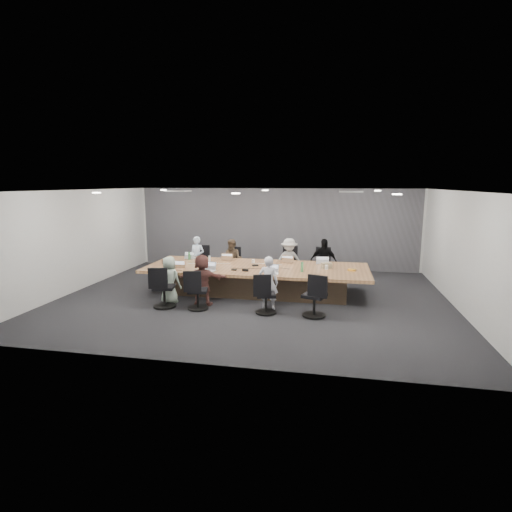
% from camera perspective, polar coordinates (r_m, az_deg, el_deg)
% --- Properties ---
extents(floor, '(10.00, 8.00, 0.00)m').
position_cam_1_polar(floor, '(10.58, -0.42, -5.99)').
color(floor, black).
rests_on(floor, ground).
extents(ceiling, '(10.00, 8.00, 0.00)m').
position_cam_1_polar(ceiling, '(10.15, -0.44, 9.36)').
color(ceiling, white).
rests_on(ceiling, wall_back).
extents(wall_back, '(10.00, 0.00, 2.80)m').
position_cam_1_polar(wall_back, '(14.18, 2.79, 3.97)').
color(wall_back, beige).
rests_on(wall_back, ground).
extents(wall_front, '(10.00, 0.00, 2.80)m').
position_cam_1_polar(wall_front, '(6.48, -7.48, -3.85)').
color(wall_front, beige).
rests_on(wall_front, ground).
extents(wall_left, '(0.00, 8.00, 2.80)m').
position_cam_1_polar(wall_left, '(12.28, -23.97, 2.08)').
color(wall_left, beige).
rests_on(wall_left, ground).
extents(wall_right, '(0.00, 8.00, 2.80)m').
position_cam_1_polar(wall_right, '(10.51, 27.38, 0.55)').
color(wall_right, beige).
rests_on(wall_right, ground).
extents(curtain, '(9.80, 0.04, 2.80)m').
position_cam_1_polar(curtain, '(14.10, 2.74, 3.93)').
color(curtain, slate).
rests_on(curtain, ground).
extents(conference_table, '(6.00, 2.20, 0.74)m').
position_cam_1_polar(conference_table, '(10.95, 0.10, -3.25)').
color(conference_table, '#463526').
rests_on(conference_table, ground).
extents(chair_0, '(0.56, 0.56, 0.75)m').
position_cam_1_polar(chair_0, '(13.12, -7.87, -1.17)').
color(chair_0, black).
rests_on(chair_0, ground).
extents(chair_1, '(0.61, 0.61, 0.73)m').
position_cam_1_polar(chair_1, '(12.79, -2.93, -1.43)').
color(chair_1, black).
rests_on(chair_1, ground).
extents(chair_2, '(0.66, 0.66, 0.87)m').
position_cam_1_polar(chair_2, '(12.48, 4.90, -1.44)').
color(chair_2, black).
rests_on(chair_2, ground).
extents(chair_3, '(0.64, 0.64, 0.85)m').
position_cam_1_polar(chair_3, '(12.42, 9.62, -1.64)').
color(chair_3, black).
rests_on(chair_3, ground).
extents(chair_4, '(0.67, 0.67, 0.84)m').
position_cam_1_polar(chair_4, '(9.95, -13.00, -4.82)').
color(chair_4, black).
rests_on(chair_4, ground).
extents(chair_5, '(0.62, 0.62, 0.77)m').
position_cam_1_polar(chair_5, '(9.65, -8.32, -5.36)').
color(chair_5, black).
rests_on(chair_5, ground).
extents(chair_6, '(0.61, 0.61, 0.75)m').
position_cam_1_polar(chair_6, '(9.25, 1.43, -6.00)').
color(chair_6, black).
rests_on(chair_6, ground).
extents(chair_7, '(0.70, 0.70, 0.82)m').
position_cam_1_polar(chair_7, '(9.13, 8.33, -6.10)').
color(chair_7, black).
rests_on(chair_7, ground).
extents(person_0, '(0.53, 0.39, 1.33)m').
position_cam_1_polar(person_0, '(12.74, -8.41, -0.20)').
color(person_0, silver).
rests_on(person_0, ground).
extents(laptop_0, '(0.32, 0.24, 0.02)m').
position_cam_1_polar(laptop_0, '(12.21, -9.27, -0.29)').
color(laptop_0, '#B2B2B7').
rests_on(laptop_0, conference_table).
extents(person_1, '(0.62, 0.48, 1.27)m').
position_cam_1_polar(person_1, '(12.41, -3.33, -0.53)').
color(person_1, '#4E3E2E').
rests_on(person_1, ground).
extents(laptop_1, '(0.37, 0.27, 0.02)m').
position_cam_1_polar(laptop_1, '(11.86, -3.99, -0.49)').
color(laptop_1, '#8C6647').
rests_on(laptop_1, conference_table).
extents(person_2, '(0.96, 0.68, 1.35)m').
position_cam_1_polar(person_2, '(12.09, 4.74, -0.66)').
color(person_2, '#A2A2A2').
rests_on(person_2, ground).
extents(laptop_2, '(0.40, 0.31, 0.02)m').
position_cam_1_polar(laptop_2, '(11.54, 4.44, -0.80)').
color(laptop_2, '#8C6647').
rests_on(laptop_2, conference_table).
extents(person_3, '(0.86, 0.50, 1.37)m').
position_cam_1_polar(person_3, '(12.02, 9.62, -0.78)').
color(person_3, black).
rests_on(person_3, ground).
extents(laptop_3, '(0.37, 0.27, 0.02)m').
position_cam_1_polar(laptop_3, '(11.47, 9.55, -0.99)').
color(laptop_3, '#B2B2B7').
rests_on(laptop_3, conference_table).
extents(person_4, '(0.63, 0.46, 1.20)m').
position_cam_1_polar(person_4, '(10.21, -12.25, -3.36)').
color(person_4, '#96AA9A').
rests_on(person_4, ground).
extents(laptop_4, '(0.32, 0.22, 0.02)m').
position_cam_1_polar(laptop_4, '(10.67, -11.12, -1.89)').
color(laptop_4, '#8C6647').
rests_on(laptop_4, conference_table).
extents(person_5, '(1.22, 0.52, 1.28)m').
position_cam_1_polar(person_5, '(9.90, -7.69, -3.40)').
color(person_5, brown).
rests_on(person_5, ground).
extents(laptop_5, '(0.34, 0.25, 0.02)m').
position_cam_1_polar(laptop_5, '(10.38, -6.73, -2.11)').
color(laptop_5, '#B2B2B7').
rests_on(laptop_5, conference_table).
extents(person_6, '(0.47, 0.32, 1.29)m').
position_cam_1_polar(person_6, '(9.51, 1.79, -3.85)').
color(person_6, silver).
rests_on(person_6, ground).
extents(laptop_6, '(0.33, 0.24, 0.02)m').
position_cam_1_polar(laptop_6, '(10.01, 2.30, -2.51)').
color(laptop_6, '#B2B2B7').
rests_on(laptop_6, conference_table).
extents(bottle_green_left, '(0.08, 0.08, 0.23)m').
position_cam_1_polar(bottle_green_left, '(11.98, -9.52, 0.01)').
color(bottle_green_left, '#438A50').
rests_on(bottle_green_left, conference_table).
extents(bottle_green_right, '(0.08, 0.08, 0.25)m').
position_cam_1_polar(bottle_green_right, '(10.28, 6.59, -1.56)').
color(bottle_green_right, '#438A50').
rests_on(bottle_green_right, conference_table).
extents(bottle_clear, '(0.07, 0.07, 0.20)m').
position_cam_1_polar(bottle_clear, '(11.48, -6.65, -0.45)').
color(bottle_clear, silver).
rests_on(bottle_clear, conference_table).
extents(cup_white_far, '(0.10, 0.10, 0.10)m').
position_cam_1_polar(cup_white_far, '(11.35, -0.38, -0.75)').
color(cup_white_far, white).
rests_on(cup_white_far, conference_table).
extents(cup_white_near, '(0.11, 0.11, 0.11)m').
position_cam_1_polar(cup_white_near, '(10.70, 10.04, -1.57)').
color(cup_white_near, white).
rests_on(cup_white_near, conference_table).
extents(mug_brown, '(0.12, 0.12, 0.11)m').
position_cam_1_polar(mug_brown, '(11.52, -13.09, -0.82)').
color(mug_brown, brown).
rests_on(mug_brown, conference_table).
extents(mic_left, '(0.14, 0.09, 0.03)m').
position_cam_1_polar(mic_left, '(10.43, -3.14, -1.97)').
color(mic_left, black).
rests_on(mic_left, conference_table).
extents(mic_right, '(0.19, 0.17, 0.03)m').
position_cam_1_polar(mic_right, '(10.95, -0.10, -1.34)').
color(mic_right, black).
rests_on(mic_right, conference_table).
extents(stapler, '(0.17, 0.06, 0.06)m').
position_cam_1_polar(stapler, '(10.29, -1.53, -2.03)').
color(stapler, black).
rests_on(stapler, conference_table).
extents(canvas_bag, '(0.31, 0.26, 0.14)m').
position_cam_1_polar(canvas_bag, '(10.83, 10.04, -1.33)').
color(canvas_bag, tan).
rests_on(canvas_bag, conference_table).
extents(snack_packet, '(0.22, 0.18, 0.04)m').
position_cam_1_polar(snack_packet, '(10.64, 13.53, -1.96)').
color(snack_packet, orange).
rests_on(snack_packet, conference_table).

